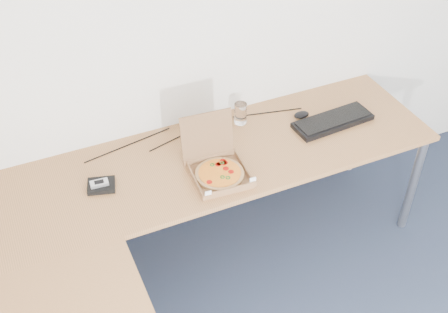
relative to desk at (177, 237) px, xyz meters
name	(u,v)px	position (x,y,z in m)	size (l,w,h in m)	color
desk	(177,237)	(0.00, 0.00, 0.00)	(2.50, 2.20, 0.73)	#A86F3F
pizza_box	(218,170)	(0.33, 0.28, 0.06)	(0.27, 0.32, 0.28)	brown
drinking_glass	(241,113)	(0.63, 0.64, 0.09)	(0.07, 0.07, 0.12)	white
keyboard	(333,121)	(1.10, 0.42, 0.04)	(0.46, 0.16, 0.03)	black
mouse	(301,115)	(0.97, 0.54, 0.05)	(0.09, 0.06, 0.03)	black
wallet	(101,185)	(-0.23, 0.44, 0.04)	(0.13, 0.11, 0.02)	black
phone	(99,183)	(-0.24, 0.43, 0.06)	(0.09, 0.05, 0.02)	#B2B5BA
cable_bundle	(192,130)	(0.34, 0.68, 0.03)	(0.62, 0.04, 0.01)	black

